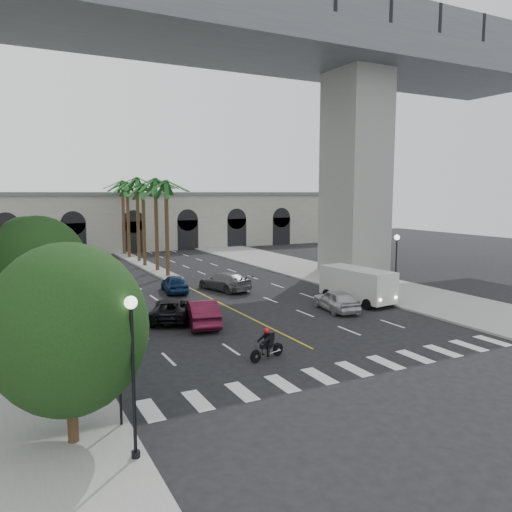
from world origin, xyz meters
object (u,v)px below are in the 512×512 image
(traffic_signal_near, at_px, (119,361))
(car_d, at_px, (225,281))
(lamp_post_left_far, at_px, (58,270))
(cargo_van, at_px, (358,284))
(traffic_signal_far, at_px, (99,333))
(pedestrian_b, at_px, (28,333))
(car_a, at_px, (336,300))
(pedestrian_a, at_px, (88,381))
(car_e, at_px, (175,283))
(lamp_post_left_near, at_px, (133,364))
(lamp_post_right, at_px, (396,263))
(car_c, at_px, (171,309))
(motorcycle_rider, at_px, (268,345))
(car_b, at_px, (202,312))

(traffic_signal_near, bearing_deg, car_d, 57.86)
(lamp_post_left_far, relative_size, cargo_van, 0.83)
(traffic_signal_far, distance_m, pedestrian_b, 7.41)
(traffic_signal_near, distance_m, car_a, 20.99)
(cargo_van, xyz_separation_m, pedestrian_a, (-21.53, -9.88, -0.48))
(car_d, xyz_separation_m, car_e, (-4.13, 1.16, -0.03))
(lamp_post_left_near, height_order, pedestrian_b, lamp_post_left_near)
(pedestrian_a, xyz_separation_m, pedestrian_b, (-1.74, 8.15, 0.08))
(lamp_post_right, height_order, car_a, lamp_post_right)
(car_a, distance_m, pedestrian_a, 20.29)
(lamp_post_right, bearing_deg, traffic_signal_far, -164.02)
(lamp_post_right, distance_m, car_d, 14.62)
(lamp_post_right, distance_m, car_c, 16.87)
(motorcycle_rider, bearing_deg, traffic_signal_near, -169.29)
(traffic_signal_near, distance_m, car_e, 24.83)
(lamp_post_left_near, height_order, car_d, lamp_post_left_near)
(motorcycle_rider, bearing_deg, car_c, 85.15)
(traffic_signal_near, bearing_deg, car_e, 67.42)
(pedestrian_a, bearing_deg, car_b, 13.09)
(car_a, bearing_deg, car_e, -46.55)
(pedestrian_b, bearing_deg, cargo_van, 7.49)
(car_b, relative_size, car_e, 1.13)
(lamp_post_left_far, bearing_deg, motorcycle_rider, -59.38)
(car_b, height_order, car_e, car_b)
(lamp_post_right, distance_m, traffic_signal_far, 23.62)
(lamp_post_right, relative_size, car_a, 1.16)
(car_a, relative_size, car_e, 1.02)
(car_b, relative_size, pedestrian_b, 2.76)
(lamp_post_left_near, xyz_separation_m, lamp_post_left_far, (0.00, 21.00, 0.00))
(cargo_van, bearing_deg, pedestrian_b, 178.32)
(traffic_signal_near, bearing_deg, lamp_post_left_near, -92.29)
(lamp_post_left_far, relative_size, car_b, 1.05)
(lamp_post_left_near, relative_size, pedestrian_a, 3.18)
(motorcycle_rider, xyz_separation_m, car_d, (5.29, 17.49, 0.06))
(car_b, distance_m, pedestrian_b, 10.23)
(traffic_signal_near, distance_m, motorcycle_rider, 9.52)
(lamp_post_left_far, height_order, car_c, lamp_post_left_far)
(lamp_post_right, relative_size, traffic_signal_near, 1.47)
(lamp_post_right, xyz_separation_m, car_a, (-4.98, 0.62, -2.44))
(traffic_signal_near, distance_m, cargo_van, 24.33)
(motorcycle_rider, xyz_separation_m, car_b, (-0.65, 7.63, 0.10))
(traffic_signal_near, distance_m, car_b, 14.23)
(lamp_post_left_far, bearing_deg, car_b, -40.44)
(car_e, distance_m, pedestrian_a, 22.64)
(traffic_signal_far, bearing_deg, car_a, 21.87)
(car_a, distance_m, car_c, 11.70)
(car_a, bearing_deg, car_b, 4.32)
(motorcycle_rider, height_order, car_b, car_b)
(car_a, relative_size, car_c, 0.87)
(cargo_van, distance_m, pedestrian_b, 23.35)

